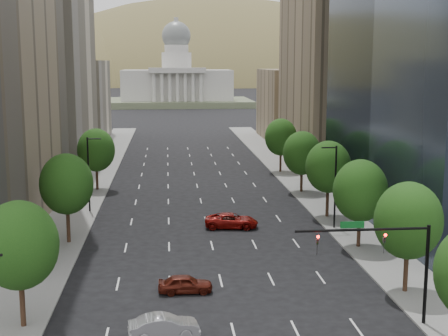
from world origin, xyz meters
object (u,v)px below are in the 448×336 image
object	(u,v)px
traffic_signal	(391,253)
car_red_far	(231,221)
capitol	(177,85)
car_maroon	(185,284)
car_silver	(164,326)

from	to	relation	value
traffic_signal	car_red_far	distance (m)	27.93
traffic_signal	capitol	xyz separation A→B (m)	(-10.53, 219.71, 3.40)
capitol	car_maroon	world-z (taller)	capitol
traffic_signal	car_silver	distance (m)	15.74
car_maroon	capitol	bearing A→B (deg)	-1.39
car_silver	car_red_far	distance (m)	27.71
traffic_signal	car_maroon	distance (m)	16.08
capitol	car_maroon	distance (m)	212.33
capitol	car_silver	xyz separation A→B (m)	(-4.58, -220.07, -7.82)
capitol	traffic_signal	bearing A→B (deg)	-87.26
car_silver	car_red_far	world-z (taller)	car_red_far
traffic_signal	capitol	bearing A→B (deg)	92.74
traffic_signal	capitol	world-z (taller)	capitol
car_maroon	car_silver	xyz separation A→B (m)	(-1.62, -7.91, 0.04)
traffic_signal	car_maroon	size ratio (longest dim) A/B	2.17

